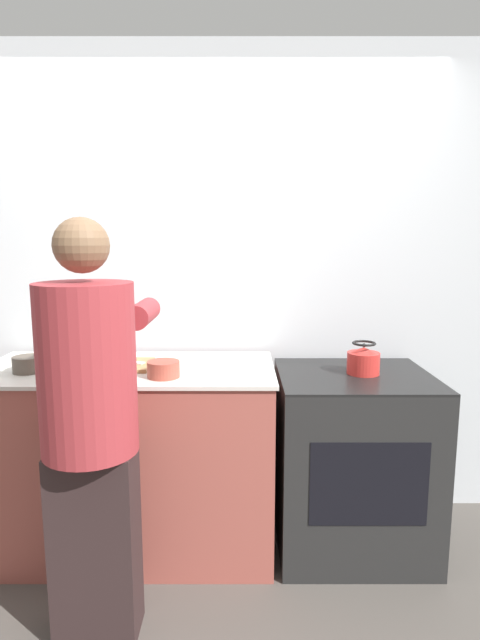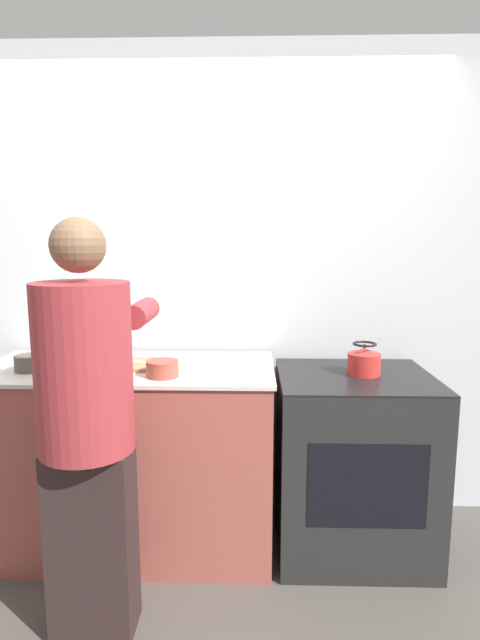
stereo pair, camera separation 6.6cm
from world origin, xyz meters
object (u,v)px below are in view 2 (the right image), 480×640
at_px(bowl_prep, 30,363).
at_px(canister_jar, 53,346).
at_px(knife, 123,360).
at_px(cutting_board, 118,364).
at_px(kettle, 364,361).
at_px(person, 88,419).
at_px(oven, 352,461).

xyz_separation_m(bowl_prep, canister_jar, (0.03, 0.22, 0.03)).
height_order(knife, canister_jar, canister_jar).
relative_size(cutting_board, knife, 1.45).
xyz_separation_m(kettle, bowl_prep, (-1.62, -0.11, 0.01)).
bearing_deg(bowl_prep, cutting_board, 13.97).
distance_m(person, bowl_prep, 0.67).
bearing_deg(canister_jar, bowl_prep, -97.02).
distance_m(knife, bowl_prep, 0.44).
height_order(person, bowl_prep, person).
xyz_separation_m(cutting_board, canister_jar, (-0.37, 0.12, 0.06)).
height_order(cutting_board, bowl_prep, bowl_prep).
bearing_deg(person, bowl_prep, 131.72).
bearing_deg(knife, kettle, 20.49).
distance_m(cutting_board, bowl_prep, 0.41).
bearing_deg(cutting_board, canister_jar, 162.21).
distance_m(person, knife, 0.63).
height_order(kettle, bowl_prep, kettle).
bearing_deg(cutting_board, knife, 58.39).
height_order(cutting_board, canister_jar, canister_jar).
height_order(oven, bowl_prep, bowl_prep).
xyz_separation_m(person, kettle, (1.18, 0.60, 0.09)).
bearing_deg(canister_jar, cutting_board, -17.79).
xyz_separation_m(cutting_board, kettle, (1.22, 0.01, 0.02)).
bearing_deg(bowl_prep, kettle, 3.96).
distance_m(bowl_prep, canister_jar, 0.22).
bearing_deg(person, knife, 92.20).
bearing_deg(oven, bowl_prep, -176.23).
height_order(knife, kettle, kettle).
bearing_deg(oven, person, -152.27).
bearing_deg(canister_jar, oven, -4.23).
xyz_separation_m(person, cutting_board, (-0.04, 0.59, 0.07)).
relative_size(person, canister_jar, 10.76).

